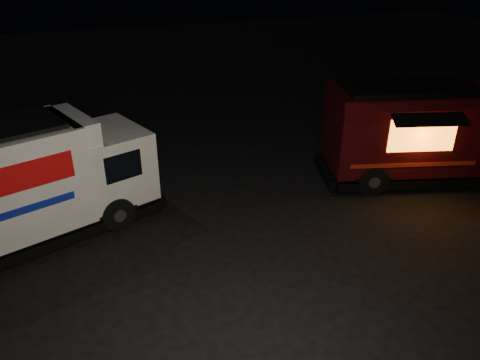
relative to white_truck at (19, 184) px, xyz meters
The scene contains 3 objects.
ground 6.53m from the white_truck, 31.82° to the right, with size 80.00×80.00×0.00m, color black.
white_truck is the anchor object (origin of this frame).
red_truck 12.87m from the white_truck, ahead, with size 7.12×2.62×3.31m, color #3B0A0E, non-canonical shape.
Camera 1 is at (-3.77, -9.06, 7.38)m, focal length 35.00 mm.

